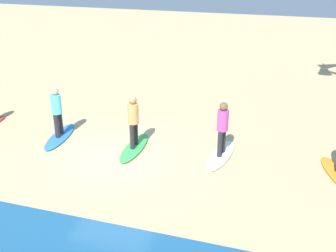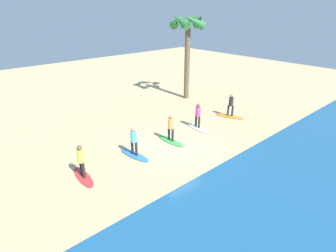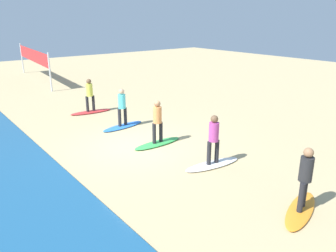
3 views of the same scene
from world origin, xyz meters
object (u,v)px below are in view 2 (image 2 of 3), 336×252
at_px(surfboard_green, 171,141).
at_px(palm_tree, 188,30).
at_px(surfboard_blue, 135,155).
at_px(surfer_blue, 134,139).
at_px(surfboard_red, 84,177).
at_px(surfboard_white, 197,128).
at_px(surfer_red, 81,159).
at_px(surfboard_orange, 230,116).
at_px(surfer_white, 198,114).
at_px(surfer_green, 171,126).
at_px(surfer_orange, 231,103).

xyz_separation_m(surfboard_green, palm_tree, (-6.81, -5.45, 5.70)).
relative_size(surfboard_blue, surfer_blue, 1.28).
bearing_deg(surfboard_red, surfboard_white, 98.45).
height_order(surfboard_green, surfer_red, surfer_red).
height_order(surfboard_orange, palm_tree, palm_tree).
height_order(surfer_white, surfer_green, same).
xyz_separation_m(surfer_orange, palm_tree, (-0.85, -5.37, 4.70)).
height_order(surfboard_orange, surfboard_white, same).
height_order(surfboard_blue, palm_tree, palm_tree).
relative_size(surfer_green, palm_tree, 0.23).
relative_size(surfer_orange, palm_tree, 0.23).
bearing_deg(surfboard_red, surfboard_blue, 97.63).
height_order(surfer_white, palm_tree, palm_tree).
distance_m(surfer_blue, surfer_red, 3.04).
height_order(surfboard_green, surfer_green, surfer_green).
bearing_deg(surfer_blue, surfer_red, 1.48).
height_order(surfer_blue, surfer_red, same).
bearing_deg(surfboard_green, surfer_blue, -92.23).
bearing_deg(palm_tree, surfer_white, 51.24).
bearing_deg(surfboard_orange, surfboard_red, -108.82).
bearing_deg(surfboard_white, palm_tree, 148.59).
bearing_deg(surfer_red, surfboard_blue, -178.52).
height_order(surfer_orange, surfboard_red, surfer_orange).
distance_m(surfer_orange, surfer_green, 5.97).
relative_size(surfboard_white, surfboard_blue, 1.00).
bearing_deg(surfboard_red, surfboard_green, 96.67).
xyz_separation_m(surfboard_white, surfer_red, (8.34, 0.33, 0.99)).
distance_m(surfboard_white, surfboard_blue, 5.31).
height_order(surfer_white, surfer_blue, same).
relative_size(surfboard_white, surfboard_red, 1.00).
height_order(surfer_green, surfboard_blue, surfer_green).
distance_m(surfer_orange, surfboard_green, 6.05).
bearing_deg(surfer_orange, surfer_white, -3.42).
xyz_separation_m(surfer_blue, surfboard_red, (3.04, 0.08, -0.99)).
bearing_deg(surfboard_blue, surfer_orange, 82.47).
height_order(surfboard_orange, surfer_orange, surfer_orange).
distance_m(surfboard_white, surfboard_green, 2.68).
relative_size(surfer_orange, surfboard_white, 0.78).
bearing_deg(surfboard_red, surfboard_orange, 96.82).
bearing_deg(surfboard_white, surfboard_orange, 93.93).
relative_size(surfboard_orange, surfer_blue, 1.28).
height_order(surfer_orange, surfer_red, same).
distance_m(surfer_green, surfboard_red, 5.76).
xyz_separation_m(surfer_green, surfboard_red, (5.68, 0.05, -0.99)).
bearing_deg(surfer_orange, surfboard_white, -3.42).
bearing_deg(surfboard_white, surfboard_red, -80.36).
bearing_deg(surfboard_orange, surfboard_green, -108.67).
relative_size(surfer_orange, surfer_red, 1.00).
height_order(surfer_blue, palm_tree, palm_tree).
height_order(surfer_green, surfer_red, same).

